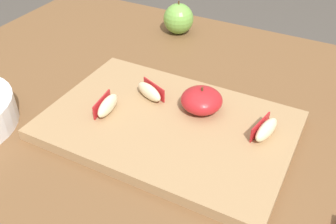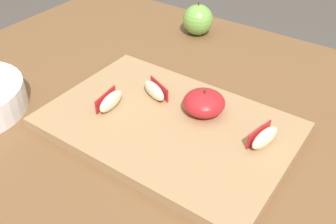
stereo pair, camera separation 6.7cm
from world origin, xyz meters
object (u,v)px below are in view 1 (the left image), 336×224
apple_wedge_front (266,129)px  whole_apple_granny_green (178,19)px  cutting_board (168,125)px  apple_wedge_left (107,105)px  apple_wedge_near_knife (150,92)px  apple_half_skin_up (202,100)px

apple_wedge_front → whole_apple_granny_green: (-0.32, 0.32, 0.00)m
cutting_board → apple_wedge_left: 0.12m
cutting_board → apple_wedge_near_knife: bearing=143.7°
apple_half_skin_up → apple_wedge_front: apple_half_skin_up is taller
apple_wedge_front → apple_wedge_near_knife: size_ratio=1.00×
apple_wedge_left → whole_apple_granny_green: whole_apple_granny_green is taller
whole_apple_granny_green → apple_wedge_front: bearing=-45.0°
apple_wedge_left → apple_wedge_near_knife: size_ratio=0.98×
apple_half_skin_up → whole_apple_granny_green: 0.37m
apple_wedge_left → apple_wedge_front: bearing=13.8°
apple_half_skin_up → apple_wedge_near_knife: 0.10m
cutting_board → apple_half_skin_up: bearing=56.9°
apple_wedge_left → whole_apple_granny_green: size_ratio=0.78×
apple_half_skin_up → apple_wedge_left: 0.17m
apple_half_skin_up → whole_apple_granny_green: whole_apple_granny_green is taller
apple_wedge_left → apple_wedge_front: same height
apple_wedge_near_knife → whole_apple_granny_green: bearing=106.9°
apple_wedge_left → apple_wedge_near_knife: (0.05, 0.07, 0.00)m
apple_half_skin_up → whole_apple_granny_green: (-0.20, 0.31, -0.00)m
apple_wedge_near_knife → whole_apple_granny_green: size_ratio=0.79×
apple_wedge_front → apple_wedge_left: bearing=-166.2°
cutting_board → apple_wedge_front: bearing=13.8°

